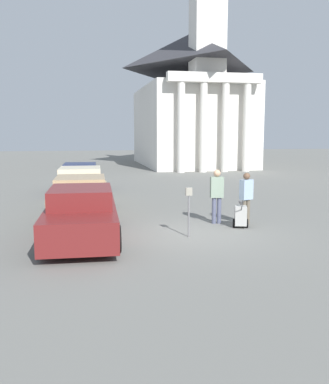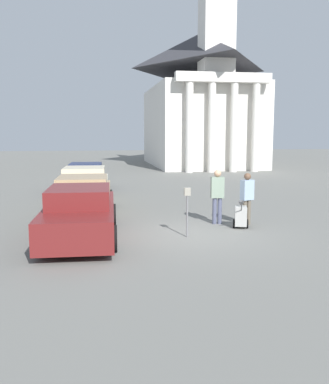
{
  "view_description": "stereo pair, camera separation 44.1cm",
  "coord_description": "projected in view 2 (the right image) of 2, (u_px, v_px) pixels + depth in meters",
  "views": [
    {
      "loc": [
        -3.12,
        -11.86,
        2.97
      ],
      "look_at": [
        -0.5,
        1.3,
        1.1
      ],
      "focal_mm": 40.0,
      "sensor_mm": 36.0,
      "label": 1
    },
    {
      "loc": [
        -2.68,
        -11.94,
        2.97
      ],
      "look_at": [
        -0.5,
        1.3,
        1.1
      ],
      "focal_mm": 40.0,
      "sensor_mm": 36.0,
      "label": 2
    }
  ],
  "objects": [
    {
      "name": "church",
      "position": [
        200.0,
        97.0,
        38.3
      ],
      "size": [
        8.69,
        14.73,
        21.15
      ],
      "color": "silver",
      "rests_on": "ground_plane"
    },
    {
      "name": "person_supervisor",
      "position": [
        247.0,
        196.0,
        13.75
      ],
      "size": [
        0.47,
        0.37,
        1.69
      ],
      "rotation": [
        0.0,
        0.0,
        3.55
      ],
      "color": "#665B4C",
      "rests_on": "ground_plane"
    },
    {
      "name": "parked_car_cream",
      "position": [
        85.0,
        185.0,
        18.57
      ],
      "size": [
        2.23,
        5.01,
        1.5
      ],
      "rotation": [
        0.0,
        0.0,
        -0.04
      ],
      "color": "beige",
      "rests_on": "ground_plane"
    },
    {
      "name": "parked_car_tan",
      "position": [
        83.0,
        197.0,
        15.39
      ],
      "size": [
        2.22,
        5.15,
        1.43
      ],
      "rotation": [
        0.0,
        0.0,
        -0.04
      ],
      "color": "tan",
      "rests_on": "ground_plane"
    },
    {
      "name": "ground_plane",
      "position": [
        189.0,
        235.0,
        12.51
      ],
      "size": [
        120.0,
        120.0,
        0.0
      ],
      "primitive_type": "plane",
      "color": "slate"
    },
    {
      "name": "equipment_cart",
      "position": [
        241.0,
        216.0,
        13.35
      ],
      "size": [
        0.53,
        1.0,
        1.0
      ],
      "rotation": [
        0.0,
        0.0,
        -0.3
      ],
      "color": "#B2B2AD",
      "rests_on": "ground_plane"
    },
    {
      "name": "parking_meter",
      "position": [
        187.0,
        203.0,
        12.12
      ],
      "size": [
        0.18,
        0.09,
        1.42
      ],
      "color": "slate",
      "rests_on": "ground_plane"
    },
    {
      "name": "parked_car_maroon",
      "position": [
        80.0,
        214.0,
        12.08
      ],
      "size": [
        2.18,
        5.25,
        1.47
      ],
      "rotation": [
        0.0,
        0.0,
        -0.04
      ],
      "color": "maroon",
      "rests_on": "ground_plane"
    },
    {
      "name": "person_worker",
      "position": [
        217.0,
        193.0,
        13.9
      ],
      "size": [
        0.44,
        0.27,
        1.78
      ],
      "rotation": [
        0.0,
        0.0,
        3.02
      ],
      "color": "#515670",
      "rests_on": "ground_plane"
    },
    {
      "name": "parked_car_navy",
      "position": [
        86.0,
        178.0,
        21.69
      ],
      "size": [
        2.07,
        4.97,
        1.44
      ],
      "rotation": [
        0.0,
        0.0,
        -0.04
      ],
      "color": "#19234C",
      "rests_on": "ground_plane"
    }
  ]
}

